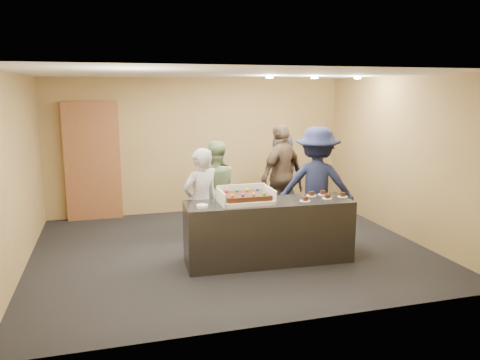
{
  "coord_description": "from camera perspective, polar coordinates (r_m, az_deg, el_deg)",
  "views": [
    {
      "loc": [
        -1.78,
        -6.84,
        2.47
      ],
      "look_at": [
        0.16,
        0.0,
        1.09
      ],
      "focal_mm": 35.0,
      "sensor_mm": 36.0,
      "label": 1
    }
  ],
  "objects": [
    {
      "name": "slice_a",
      "position": [
        6.76,
        7.95,
        -2.37
      ],
      "size": [
        0.15,
        0.15,
        0.07
      ],
      "color": "white",
      "rests_on": "serving_counter"
    },
    {
      "name": "slice_d",
      "position": [
        7.21,
        10.07,
        -1.61
      ],
      "size": [
        0.15,
        0.15,
        0.07
      ],
      "color": "white",
      "rests_on": "serving_counter"
    },
    {
      "name": "slice_b",
      "position": [
        7.11,
        8.7,
        -1.75
      ],
      "size": [
        0.15,
        0.15,
        0.07
      ],
      "color": "white",
      "rests_on": "serving_counter"
    },
    {
      "name": "person_server_grey",
      "position": [
        6.92,
        -4.79,
        -2.88
      ],
      "size": [
        0.71,
        0.6,
        1.64
      ],
      "primitive_type": "imported",
      "rotation": [
        0.0,
        0.0,
        3.55
      ],
      "color": "#999A9F",
      "rests_on": "floor"
    },
    {
      "name": "person_brown_extra",
      "position": [
        8.52,
        5.08,
        0.56
      ],
      "size": [
        1.17,
        0.99,
        1.88
      ],
      "primitive_type": "imported",
      "rotation": [
        0.0,
        0.0,
        3.72
      ],
      "color": "brown",
      "rests_on": "floor"
    },
    {
      "name": "person_sage_man",
      "position": [
        7.97,
        -3.06,
        -1.06
      ],
      "size": [
        0.8,
        0.62,
        1.63
      ],
      "primitive_type": "imported",
      "rotation": [
        0.0,
        0.0,
        3.15
      ],
      "color": "gray",
      "rests_on": "floor"
    },
    {
      "name": "slice_c",
      "position": [
        6.98,
        10.59,
        -2.04
      ],
      "size": [
        0.15,
        0.15,
        0.07
      ],
      "color": "white",
      "rests_on": "serving_counter"
    },
    {
      "name": "slice_e",
      "position": [
        7.13,
        12.41,
        -1.83
      ],
      "size": [
        0.15,
        0.15,
        0.07
      ],
      "color": "white",
      "rests_on": "serving_counter"
    },
    {
      "name": "plate_stack",
      "position": [
        6.37,
        -4.64,
        -3.19
      ],
      "size": [
        0.16,
        0.16,
        0.04
      ],
      "primitive_type": "cylinder",
      "color": "white",
      "rests_on": "serving_counter"
    },
    {
      "name": "person_dark_suit",
      "position": [
        8.92,
        5.2,
        0.37
      ],
      "size": [
        0.91,
        0.68,
        1.68
      ],
      "primitive_type": "imported",
      "rotation": [
        0.0,
        0.0,
        2.95
      ],
      "color": "#28282E",
      "rests_on": "floor"
    },
    {
      "name": "cake_box",
      "position": [
        6.62,
        0.66,
        -2.35
      ],
      "size": [
        0.75,
        0.52,
        0.22
      ],
      "color": "white",
      "rests_on": "serving_counter"
    },
    {
      "name": "ceiling_spotlights",
      "position": [
        8.08,
        9.09,
        12.23
      ],
      "size": [
        1.72,
        0.12,
        0.03
      ],
      "color": "#FFEAC6",
      "rests_on": "ceiling"
    },
    {
      "name": "person_navy_man",
      "position": [
        7.64,
        9.34,
        -0.69
      ],
      "size": [
        1.41,
        1.17,
        1.9
      ],
      "primitive_type": "imported",
      "rotation": [
        0.0,
        0.0,
        2.68
      ],
      "color": "#171D3E",
      "rests_on": "floor"
    },
    {
      "name": "sheet_cake",
      "position": [
        6.58,
        0.73,
        -1.98
      ],
      "size": [
        0.64,
        0.44,
        0.12
      ],
      "color": "black",
      "rests_on": "cake_box"
    },
    {
      "name": "serving_counter",
      "position": [
        6.83,
        3.49,
        -6.29
      ],
      "size": [
        2.43,
        0.81,
        0.9
      ],
      "primitive_type": "cube",
      "rotation": [
        0.0,
        0.0,
        -0.05
      ],
      "color": "black",
      "rests_on": "floor"
    },
    {
      "name": "room",
      "position": [
        7.16,
        -1.24,
        1.94
      ],
      "size": [
        6.04,
        6.0,
        2.7
      ],
      "color": "black",
      "rests_on": "ground"
    },
    {
      "name": "storage_cabinet",
      "position": [
        9.35,
        -17.53,
        2.19
      ],
      "size": [
        1.03,
        0.15,
        2.26
      ],
      "primitive_type": "cube",
      "color": "brown",
      "rests_on": "floor"
    }
  ]
}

